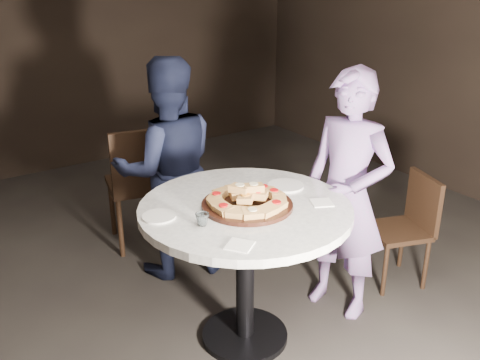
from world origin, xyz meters
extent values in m
plane|color=black|center=(0.00, 0.00, 0.00)|extent=(7.00, 7.00, 0.00)
cylinder|color=black|center=(0.03, -0.01, 0.02)|extent=(0.56, 0.56, 0.03)
cylinder|color=black|center=(0.03, -0.01, 0.43)|extent=(0.11, 0.11, 0.79)
cylinder|color=silver|center=(0.03, -0.01, 0.84)|extent=(1.27, 1.27, 0.05)
cylinder|color=black|center=(0.03, -0.02, 0.87)|extent=(0.58, 0.58, 0.02)
cube|color=#BF8949|center=(0.19, 0.04, 0.90)|extent=(0.12, 0.13, 0.05)
cylinder|color=red|center=(0.19, 0.04, 0.92)|extent=(0.07, 0.07, 0.01)
cube|color=#BF8949|center=(0.14, 0.10, 0.90)|extent=(0.13, 0.12, 0.05)
cube|color=#BF8949|center=(0.07, 0.14, 0.90)|extent=(0.12, 0.10, 0.05)
cylinder|color=beige|center=(0.07, 0.14, 0.92)|extent=(0.06, 0.06, 0.01)
cube|color=#BF8949|center=(-0.01, 0.14, 0.90)|extent=(0.11, 0.09, 0.05)
cube|color=#BF8949|center=(-0.08, 0.10, 0.90)|extent=(0.13, 0.13, 0.05)
cylinder|color=red|center=(-0.08, 0.10, 0.92)|extent=(0.07, 0.07, 0.01)
cube|color=#BF8949|center=(-0.13, 0.03, 0.90)|extent=(0.10, 0.12, 0.05)
cube|color=#BF8949|center=(-0.13, -0.05, 0.90)|extent=(0.08, 0.10, 0.05)
cylinder|color=red|center=(-0.13, -0.05, 0.92)|extent=(0.05, 0.05, 0.01)
cube|color=#BF8949|center=(-0.10, -0.12, 0.90)|extent=(0.13, 0.13, 0.05)
cube|color=#BF8949|center=(-0.04, -0.18, 0.90)|extent=(0.13, 0.11, 0.05)
cylinder|color=beige|center=(-0.04, -0.18, 0.92)|extent=(0.06, 0.06, 0.01)
cube|color=#BF8949|center=(0.04, -0.19, 0.90)|extent=(0.12, 0.10, 0.05)
cube|color=#BF8949|center=(0.11, -0.17, 0.90)|extent=(0.12, 0.11, 0.05)
cylinder|color=red|center=(0.11, -0.17, 0.92)|extent=(0.06, 0.06, 0.01)
cube|color=#BF8949|center=(0.17, -0.12, 0.90)|extent=(0.12, 0.13, 0.05)
cube|color=#BF8949|center=(0.20, -0.04, 0.90)|extent=(0.08, 0.11, 0.05)
cylinder|color=red|center=(0.20, -0.04, 0.92)|extent=(0.05, 0.05, 0.01)
cube|color=#BF8949|center=(0.07, 0.01, 0.93)|extent=(0.12, 0.13, 0.04)
cylinder|color=#2D6B1E|center=(0.07, 0.01, 0.96)|extent=(0.07, 0.07, 0.01)
cube|color=#BF8949|center=(-0.01, 0.01, 0.93)|extent=(0.11, 0.12, 0.04)
cylinder|color=beige|center=(-0.01, 0.01, 0.96)|extent=(0.06, 0.06, 0.01)
cube|color=#BF8949|center=(-0.01, -0.06, 0.93)|extent=(0.13, 0.13, 0.04)
cylinder|color=orange|center=(-0.01, -0.06, 0.96)|extent=(0.07, 0.07, 0.01)
cube|color=#BF8949|center=(0.07, -0.06, 0.93)|extent=(0.13, 0.13, 0.04)
cylinder|color=red|center=(0.07, -0.06, 0.96)|extent=(0.07, 0.07, 0.01)
cube|color=#BF8949|center=(0.07, 0.01, 0.93)|extent=(0.12, 0.10, 0.04)
cylinder|color=#2D6B1E|center=(0.07, 0.01, 0.96)|extent=(0.06, 0.06, 0.01)
cube|color=#BF8949|center=(0.00, -0.01, 0.97)|extent=(0.12, 0.13, 0.04)
cylinder|color=beige|center=(0.00, -0.01, 0.99)|extent=(0.06, 0.06, 0.01)
cube|color=#BF8949|center=(0.06, -0.04, 0.97)|extent=(0.13, 0.11, 0.04)
cylinder|color=beige|center=(0.06, -0.04, 0.99)|extent=(0.06, 0.06, 0.01)
cylinder|color=white|center=(-0.41, 0.13, 0.87)|extent=(0.19, 0.19, 0.01)
cylinder|color=white|center=(0.38, 0.08, 0.87)|extent=(0.27, 0.27, 0.01)
imported|color=silver|center=(-0.28, -0.08, 0.89)|extent=(0.08, 0.08, 0.06)
cube|color=white|center=(-0.24, -0.35, 0.86)|extent=(0.16, 0.16, 0.01)
cube|color=white|center=(0.39, -0.22, 0.86)|extent=(0.15, 0.15, 0.01)
cube|color=black|center=(0.06, 1.46, 0.49)|extent=(0.55, 0.55, 0.04)
cube|color=black|center=(0.01, 1.23, 0.73)|extent=(0.45, 0.15, 0.49)
cylinder|color=black|center=(0.29, 1.60, 0.24)|extent=(0.05, 0.05, 0.49)
cylinder|color=black|center=(-0.09, 1.69, 0.24)|extent=(0.05, 0.05, 0.49)
cylinder|color=black|center=(0.20, 1.22, 0.24)|extent=(0.05, 0.05, 0.49)
cylinder|color=black|center=(-0.18, 1.31, 0.24)|extent=(0.05, 0.05, 0.49)
cube|color=black|center=(1.24, -0.08, 0.38)|extent=(0.46, 0.46, 0.03)
cube|color=black|center=(1.41, -0.14, 0.58)|extent=(0.15, 0.35, 0.38)
cylinder|color=black|center=(1.15, 0.12, 0.19)|extent=(0.04, 0.04, 0.38)
cylinder|color=black|center=(1.05, -0.17, 0.19)|extent=(0.04, 0.04, 0.38)
cylinder|color=black|center=(1.44, 0.02, 0.19)|extent=(0.04, 0.04, 0.38)
cylinder|color=black|center=(1.33, -0.27, 0.19)|extent=(0.04, 0.04, 0.38)
imported|color=#151932|center=(0.06, 0.95, 0.77)|extent=(0.88, 0.77, 1.53)
imported|color=slate|center=(0.73, -0.08, 0.77)|extent=(0.51, 0.64, 1.54)
camera|label=1|loc=(-1.47, -2.13, 2.05)|focal=40.00mm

